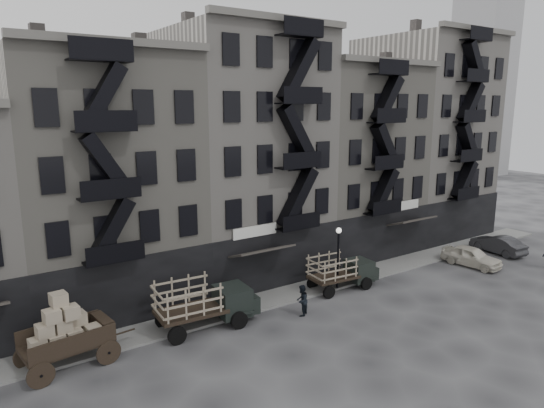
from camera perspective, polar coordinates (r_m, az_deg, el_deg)
ground at (r=29.47m, az=6.68°, el=-12.78°), size 140.00×140.00×0.00m
sidewalk at (r=32.11m, az=2.22°, el=-10.43°), size 55.00×2.50×0.15m
building_midwest at (r=31.26m, az=-19.57°, el=2.44°), size 10.00×11.35×16.20m
building_center at (r=34.99m, az=-3.64°, el=5.66°), size 10.00×11.35×18.20m
building_mideast at (r=41.10m, az=8.49°, el=5.06°), size 10.00×11.35×16.20m
building_east at (r=48.31m, az=17.36°, el=7.42°), size 10.00×11.35×19.20m
lamp_post at (r=32.18m, az=7.80°, el=-5.37°), size 0.36×0.36×4.28m
wagon at (r=25.13m, az=-23.42°, el=-13.08°), size 4.47×2.76×3.58m
stake_truck_west at (r=27.32m, az=-7.95°, el=-11.10°), size 5.84×2.71×2.86m
stake_truck_east at (r=32.84m, az=8.25°, el=-7.56°), size 5.04×2.39×2.46m
car_east at (r=40.17m, az=22.41°, el=-5.71°), size 2.31×4.63×1.51m
car_far at (r=44.44m, az=25.03°, el=-4.32°), size 2.07×4.68×1.49m
pedestrian_mid at (r=28.86m, az=3.52°, el=-11.26°), size 1.14×1.09×1.85m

